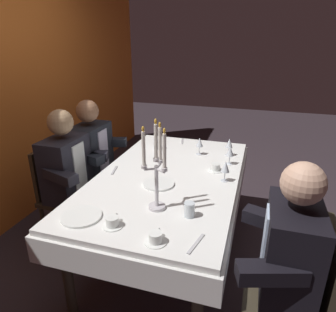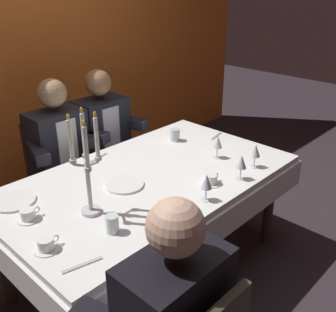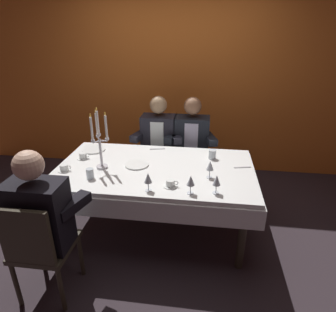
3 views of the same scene
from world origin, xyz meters
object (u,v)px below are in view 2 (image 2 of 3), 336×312
seated_diner_1 (58,144)px  seated_diner_2 (101,130)px  wine_glass_0 (255,151)px  coffee_cup_0 (46,245)px  wine_glass_3 (206,182)px  coffee_cup_2 (28,215)px  water_tumbler_1 (175,135)px  dining_table (149,192)px  water_tumbler_0 (112,224)px  dinner_plate_1 (124,184)px  dinner_plate_0 (13,201)px  wine_glass_1 (241,163)px  candelabra (87,168)px  wine_glass_2 (218,142)px  coffee_cup_1 (211,180)px

seated_diner_1 → seated_diner_2: bearing=0.0°
wine_glass_0 → coffee_cup_0: 1.44m
wine_glass_3 → coffee_cup_2: (-0.80, 0.55, -0.09)m
water_tumbler_1 → wine_glass_3: bearing=-126.0°
dining_table → water_tumbler_0: (-0.54, -0.30, 0.17)m
dinner_plate_1 → seated_diner_2: (0.49, 0.87, -0.01)m
dinner_plate_0 → wine_glass_1: wine_glass_1 is taller
coffee_cup_0 → coffee_cup_2: size_ratio=1.00×
candelabra → seated_diner_2: bearing=50.0°
candelabra → seated_diner_1: 1.08m
wine_glass_3 → coffee_cup_0: wine_glass_3 is taller
coffee_cup_0 → coffee_cup_2: 0.30m
dinner_plate_0 → water_tumbler_1: bearing=-2.2°
wine_glass_3 → water_tumbler_1: wine_glass_3 is taller
wine_glass_2 → seated_diner_2: seated_diner_2 is taller
candelabra → coffee_cup_1: candelabra is taller
dining_table → water_tumbler_1: (0.55, 0.28, 0.17)m
wine_glass_0 → seated_diner_2: size_ratio=0.13×
wine_glass_1 → coffee_cup_2: wine_glass_1 is taller
wine_glass_1 → water_tumbler_1: bearing=76.1°
wine_glass_1 → coffee_cup_2: size_ratio=1.24×
dinner_plate_1 → water_tumbler_0: water_tumbler_0 is taller
coffee_cup_1 → seated_diner_1: seated_diner_1 is taller
water_tumbler_0 → coffee_cup_1: bearing=-3.8°
candelabra → seated_diner_2: 1.29m
coffee_cup_1 → water_tumbler_0: bearing=176.2°
coffee_cup_0 → coffee_cup_2: same height
candelabra → water_tumbler_0: candelabra is taller
dinner_plate_0 → wine_glass_1: bearing=-34.7°
water_tumbler_0 → candelabra: bearing=81.8°
wine_glass_1 → wine_glass_3: same height
wine_glass_0 → wine_glass_1: size_ratio=1.00×
wine_glass_3 → coffee_cup_0: bearing=163.2°
dinner_plate_0 → coffee_cup_1: (0.94, -0.68, 0.02)m
dinner_plate_0 → coffee_cup_1: 1.16m
water_tumbler_1 → dinner_plate_1: bearing=-160.4°
water_tumbler_1 → candelabra: bearing=-161.2°
candelabra → dinner_plate_1: bearing=16.9°
wine_glass_0 → wine_glass_1: (-0.21, -0.03, -0.00)m
wine_glass_3 → coffee_cup_0: 0.91m
wine_glass_3 → coffee_cup_0: (-0.86, 0.26, -0.09)m
candelabra → wine_glass_3: (0.53, -0.37, -0.15)m
dinner_plate_1 → seated_diner_1: bearing=84.7°
coffee_cup_0 → dining_table: bearing=12.5°
wine_glass_2 → wine_glass_3: (-0.50, -0.30, 0.00)m
water_tumbler_1 → wine_glass_0: bearing=-87.7°
wine_glass_0 → wine_glass_2: bearing=101.3°
wine_glass_3 → seated_diner_1: (-0.13, 1.33, -0.12)m
wine_glass_3 → water_tumbler_0: wine_glass_3 is taller
wine_glass_3 → coffee_cup_1: 0.22m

